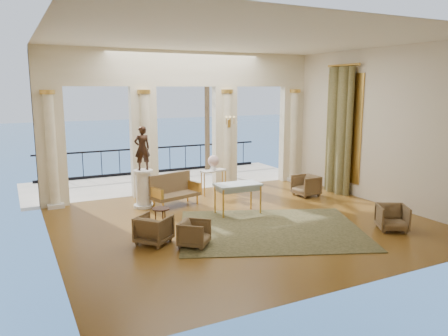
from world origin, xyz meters
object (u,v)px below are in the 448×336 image
armchair_b (392,216)px  armchair_d (154,228)px  armchair_c (306,184)px  console_table (213,174)px  armchair_a (194,232)px  game_table (238,187)px  settee (174,190)px  statue (142,148)px  side_table (161,212)px  pedestal (144,189)px

armchair_b → armchair_d: 5.63m
armchair_b → armchair_c: 3.68m
armchair_d → console_table: size_ratio=0.78×
armchair_a → armchair_c: (4.88, 2.55, 0.05)m
armchair_b → game_table: 3.93m
armchair_a → armchair_d: (-0.72, 0.57, 0.04)m
settee → console_table: 1.76m
armchair_b → settee: bearing=161.5°
armchair_c → console_table: 2.94m
statue → console_table: (2.42, 0.48, -1.04)m
settee → console_table: size_ratio=1.70×
settee → side_table: (-1.17, -2.36, 0.11)m
armchair_a → statue: bearing=42.1°
armchair_a → pedestal: bearing=42.1°
armchair_c → game_table: (-2.87, -0.79, 0.38)m
pedestal → statue: (-0.00, 0.00, 1.18)m
armchair_d → side_table: bearing=-78.4°
armchair_c → side_table: 5.54m
game_table → console_table: 2.28m
game_table → pedestal: 2.75m
settee → console_table: bearing=7.7°
armchair_b → settee: settee is taller
armchair_a → console_table: size_ratio=0.70×
side_table → armchair_d: bearing=-127.6°
statue → side_table: bearing=79.9°
settee → armchair_b: bearing=-64.6°
armchair_d → pedestal: (0.64, 2.96, 0.17)m
game_table → pedestal: bearing=142.0°
armchair_a → statue: 3.80m
settee → side_table: settee is taller
armchair_a → armchair_c: armchair_c is taller
pedestal → statue: size_ratio=0.87×
statue → side_table: 2.84m
armchair_a → console_table: 4.66m
settee → game_table: 2.02m
armchair_a → game_table: 2.70m
armchair_a → pedestal: size_ratio=0.57×
side_table → armchair_a: bearing=-66.1°
armchair_c → statue: bearing=-104.5°
pedestal → console_table: bearing=11.2°
settee → armchair_a: bearing=-118.6°
pedestal → settee: bearing=-15.0°
settee → pedestal: pedestal is taller
armchair_a → console_table: (2.34, 4.01, 0.35)m
armchair_c → game_table: 3.00m
pedestal → armchair_d: bearing=-102.2°
armchair_d → settee: size_ratio=0.46×
armchair_b → statue: 6.78m
armchair_c → settee: (-4.13, 0.76, 0.10)m
pedestal → game_table: bearing=-40.3°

